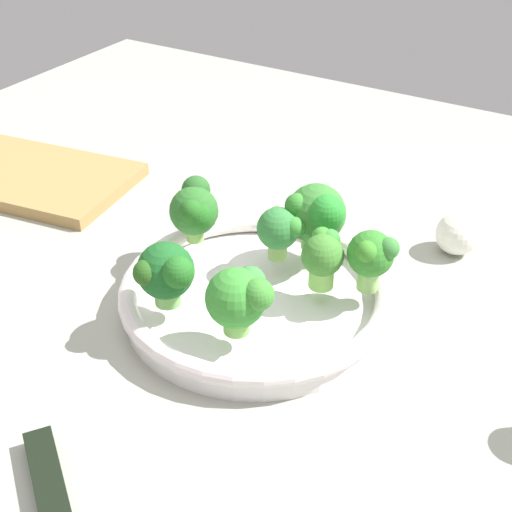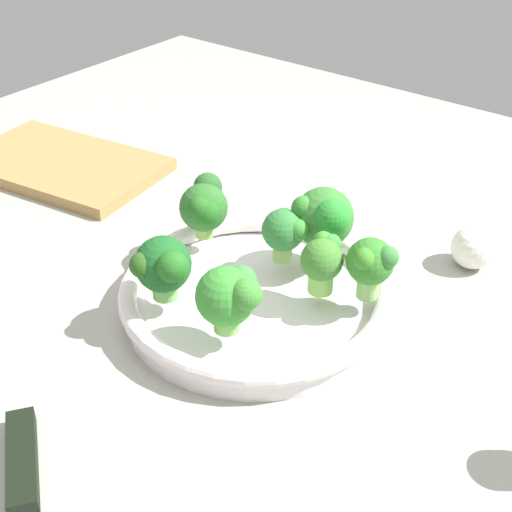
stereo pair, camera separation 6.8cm
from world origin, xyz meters
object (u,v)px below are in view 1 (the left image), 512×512
object	(u,v)px
broccoli_floret_3	(323,256)
bowl	(256,295)
broccoli_floret_0	(195,209)
cutting_board	(30,177)
garlic_bulb	(457,234)
broccoli_floret_1	(372,255)
broccoli_floret_5	(240,297)
broccoli_floret_2	(165,272)
broccoli_floret_4	(318,215)
broccoli_floret_6	(281,228)

from	to	relation	value
broccoli_floret_3	bowl	bearing A→B (deg)	27.08
broccoli_floret_0	broccoli_floret_3	world-z (taller)	broccoli_floret_0
cutting_board	garlic_bulb	world-z (taller)	garlic_bulb
broccoli_floret_1	broccoli_floret_5	xyz separation A→B (cm)	(7.24, 11.60, -0.18)
broccoli_floret_0	broccoli_floret_5	xyz separation A→B (cm)	(-11.95, 10.31, -0.02)
garlic_bulb	broccoli_floret_1	bearing A→B (deg)	76.49
broccoli_floret_1	garlic_bulb	distance (cm)	16.92
bowl	broccoli_floret_5	bearing A→B (deg)	110.33
broccoli_floret_1	broccoli_floret_2	distance (cm)	19.10
broccoli_floret_1	broccoli_floret_4	bearing A→B (deg)	-25.39
broccoli_floret_2	garlic_bulb	size ratio (longest dim) A/B	1.33
broccoli_floret_2	cutting_board	distance (cm)	37.82
bowl	broccoli_floret_2	distance (cm)	10.39
broccoli_floret_4	cutting_board	xyz separation A→B (cm)	(41.54, 0.10, -6.76)
broccoli_floret_2	broccoli_floret_5	distance (cm)	7.75
broccoli_floret_4	broccoli_floret_6	xyz separation A→B (cm)	(2.54, 3.02, -0.78)
broccoli_floret_0	broccoli_floret_4	size ratio (longest dim) A/B	0.90
bowl	broccoli_floret_3	bearing A→B (deg)	-152.92
broccoli_floret_3	broccoli_floret_5	world-z (taller)	broccoli_floret_5
bowl	broccoli_floret_3	distance (cm)	8.04
broccoli_floret_6	cutting_board	world-z (taller)	broccoli_floret_6
broccoli_floret_5	cutting_board	size ratio (longest dim) A/B	0.24
broccoli_floret_1	garlic_bulb	xyz separation A→B (cm)	(-3.78, -15.74, -4.89)
broccoli_floret_3	broccoli_floret_6	distance (cm)	6.17
bowl	broccoli_floret_3	world-z (taller)	broccoli_floret_3
broccoli_floret_2	bowl	bearing A→B (deg)	-125.10
broccoli_floret_3	broccoli_floret_5	size ratio (longest dim) A/B	0.88
broccoli_floret_0	garlic_bulb	size ratio (longest dim) A/B	1.36
bowl	broccoli_floret_4	size ratio (longest dim) A/B	3.77
broccoli_floret_2	broccoli_floret_6	distance (cm)	13.34
broccoli_floret_1	broccoli_floret_2	size ratio (longest dim) A/B	0.98
bowl	broccoli_floret_0	xyz separation A→B (cm)	(9.34, -3.25, 5.37)
broccoli_floret_3	garlic_bulb	xyz separation A→B (cm)	(-8.02, -17.41, -4.34)
bowl	broccoli_floret_4	bearing A→B (deg)	-106.46
broccoli_floret_1	broccoli_floret_4	world-z (taller)	broccoli_floret_4
broccoli_floret_2	broccoli_floret_6	bearing A→B (deg)	-111.92
broccoli_floret_5	broccoli_floret_6	size ratio (longest dim) A/B	1.13
broccoli_floret_3	broccoli_floret_0	bearing A→B (deg)	-1.44
broccoli_floret_6	cutting_board	xyz separation A→B (cm)	(39.00, -2.92, -5.97)
cutting_board	broccoli_floret_1	bearing A→B (deg)	175.98
broccoli_floret_0	garlic_bulb	bearing A→B (deg)	-143.44
broccoli_floret_4	broccoli_floret_5	distance (cm)	15.16
bowl	broccoli_floret_1	world-z (taller)	broccoli_floret_1
broccoli_floret_6	garlic_bulb	world-z (taller)	broccoli_floret_6
broccoli_floret_5	bowl	bearing A→B (deg)	-69.67
bowl	broccoli_floret_4	world-z (taller)	broccoli_floret_4
broccoli_floret_1	broccoli_floret_6	world-z (taller)	broccoli_floret_1
broccoli_floret_0	garlic_bulb	world-z (taller)	broccoli_floret_0
broccoli_floret_0	broccoli_floret_3	size ratio (longest dim) A/B	1.16
cutting_board	bowl	bearing A→B (deg)	168.47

